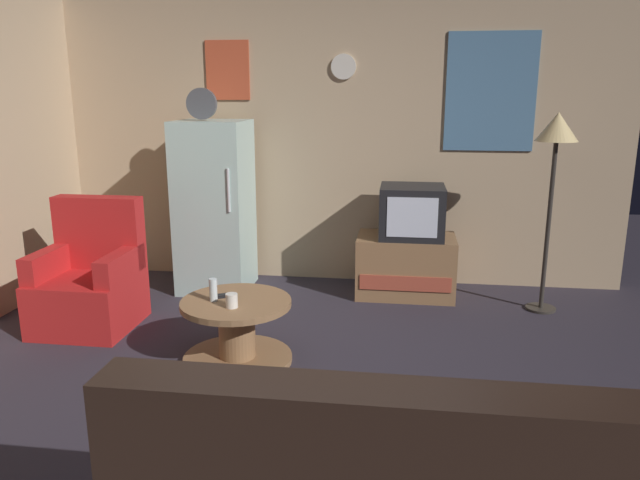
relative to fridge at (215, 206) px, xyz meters
The scene contains 11 objects.
ground_plane 2.34m from the fridge, 62.96° to the right, with size 12.00×12.00×0.00m, color #2D2833.
wall_with_art 1.24m from the fridge, 24.89° to the left, with size 5.20×0.12×2.55m.
fridge is the anchor object (origin of this frame).
tv_stand 1.76m from the fridge, ahead, with size 0.84×0.53×0.52m.
crt_tv 1.72m from the fridge, ahead, with size 0.54×0.51×0.44m.
standing_lamp 2.87m from the fridge, ahead, with size 0.32×0.32×1.59m.
coffee_table 1.68m from the fridge, 68.19° to the right, with size 0.72×0.72×0.43m.
wine_glass 1.59m from the fridge, 73.30° to the right, with size 0.05×0.05×0.15m, color silver.
mug_ceramic_white 1.74m from the fridge, 69.47° to the right, with size 0.08×0.08×0.09m, color silver.
remote_control 1.54m from the fridge, 70.92° to the right, with size 0.15×0.04×0.02m, color black.
armchair 1.27m from the fridge, 124.58° to the right, with size 0.68×0.68×0.96m.
Camera 1 is at (0.63, -3.09, 1.75)m, focal length 33.91 mm.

